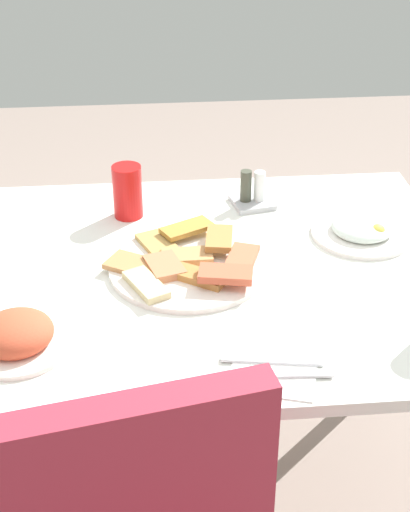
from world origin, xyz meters
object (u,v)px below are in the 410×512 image
pide_platter (187,264)px  fork (272,360)px  dining_table (216,302)px  salad_plate_greens (16,336)px  condiment_caddy (252,194)px  salad_plate_rice (362,230)px  soda_can (128,191)px  paper_napkin (274,369)px  spoon (276,374)px

pide_platter → fork: size_ratio=1.94×
dining_table → salad_plate_greens: bearing=31.1°
condiment_caddy → salad_plate_rice: bearing=142.0°
pide_platter → salad_plate_rice: bearing=-164.8°
soda_can → paper_napkin: size_ratio=0.87×
salad_plate_greens → fork: 0.44m
salad_plate_greens → spoon: (-0.43, 0.12, -0.02)m
dining_table → paper_napkin: 0.34m
pide_platter → soda_can: soda_can is taller
spoon → condiment_caddy: size_ratio=1.78×
dining_table → soda_can: soda_can is taller
pide_platter → fork: (-0.12, 0.31, -0.01)m
fork → condiment_caddy: 0.59m
salad_plate_greens → pide_platter: bearing=-144.3°
dining_table → pide_platter: pide_platter is taller
salad_plate_rice → spoon: bearing=59.4°
dining_table → salad_plate_greens: size_ratio=5.34×
dining_table → condiment_caddy: (-0.11, -0.27, 0.11)m
pide_platter → condiment_caddy: size_ratio=3.14×
soda_can → condiment_caddy: bearing=-174.3°
pide_platter → condiment_caddy: 0.32m
paper_napkin → fork: size_ratio=0.82×
dining_table → spoon: (-0.06, 0.35, 0.09)m
dining_table → fork: size_ratio=5.97×
paper_napkin → spoon: 0.02m
salad_plate_rice → spoon: salad_plate_rice is taller
spoon → salad_plate_greens: bearing=-12.0°
pide_platter → condiment_caddy: bearing=-122.1°
salad_plate_greens → soda_can: (-0.19, -0.47, 0.04)m
fork → salad_plate_greens: bearing=-1.9°
salad_plate_greens → paper_napkin: 0.45m
salad_plate_greens → salad_plate_rice: size_ratio=0.89×
fork → salad_plate_rice: bearing=-113.3°
fork → paper_napkin: bearing=99.4°
soda_can → spoon: bearing=111.9°
paper_napkin → fork: bearing=-90.0°
pide_platter → soda_can: (0.12, -0.25, 0.05)m
dining_table → pide_platter: 0.11m
pide_platter → spoon: (-0.12, 0.35, -0.01)m
dining_table → pide_platter: size_ratio=3.08×
salad_plate_rice → spoon: 0.52m
dining_table → paper_napkin: bearing=100.8°
pide_platter → spoon: pide_platter is taller
paper_napkin → dining_table: bearing=-79.2°
pide_platter → spoon: size_ratio=1.77×
dining_table → soda_can: size_ratio=8.41×
fork → condiment_caddy: condiment_caddy is taller
spoon → dining_table: bearing=-75.9°
salad_plate_greens → spoon: bearing=164.2°
pide_platter → salad_plate_greens: size_ratio=1.73×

